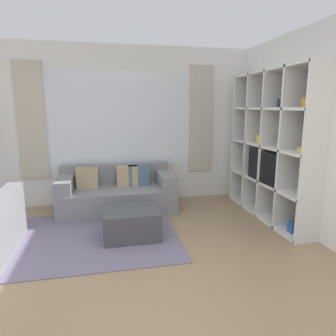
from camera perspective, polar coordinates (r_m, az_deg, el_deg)
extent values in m
plane|color=#9E7F5B|center=(2.88, -4.33, -23.99)|extent=(16.00, 16.00, 0.00)
cube|color=white|center=(5.33, -9.01, 7.90)|extent=(5.81, 0.07, 2.70)
cube|color=white|center=(5.28, -9.01, 8.96)|extent=(2.54, 0.01, 1.60)
cube|color=beige|center=(5.38, -24.64, 8.11)|extent=(0.44, 0.03, 1.90)
cube|color=beige|center=(5.54, 6.22, 9.15)|extent=(0.44, 0.03, 1.90)
cube|color=white|center=(4.64, 22.73, 6.64)|extent=(0.07, 4.14, 2.70)
cube|color=slate|center=(4.16, -17.94, -12.69)|extent=(2.72, 1.83, 0.01)
cube|color=#232328|center=(4.83, 20.52, 3.99)|extent=(0.02, 1.96, 2.20)
cube|color=white|center=(3.94, 26.10, 2.00)|extent=(0.35, 0.04, 2.20)
cube|color=white|center=(4.33, 22.14, 3.09)|extent=(0.35, 0.04, 2.20)
cube|color=white|center=(4.74, 18.84, 3.98)|extent=(0.35, 0.04, 2.20)
cube|color=white|center=(5.17, 16.06, 4.72)|extent=(0.35, 0.04, 2.20)
cube|color=white|center=(5.60, 13.71, 5.34)|extent=(0.35, 0.04, 2.20)
cube|color=white|center=(4.99, 18.03, -8.44)|extent=(0.35, 1.96, 0.04)
cube|color=white|center=(4.84, 18.42, -2.49)|extent=(0.35, 1.96, 0.04)
cube|color=white|center=(4.74, 18.84, 3.98)|extent=(0.35, 1.96, 0.04)
cube|color=white|center=(4.71, 19.28, 10.63)|extent=(0.35, 1.96, 0.04)
cube|color=white|center=(4.74, 19.72, 17.08)|extent=(0.35, 1.96, 0.04)
cube|color=black|center=(4.69, 17.46, 0.28)|extent=(0.04, 0.78, 0.47)
cube|color=black|center=(4.74, 17.52, -2.31)|extent=(0.10, 0.24, 0.03)
cube|color=#2856A8|center=(4.38, 22.72, -10.36)|extent=(0.11, 0.11, 0.14)
cylinder|color=gold|center=(4.51, 20.40, 4.22)|extent=(0.07, 0.07, 0.08)
cylinder|color=gold|center=(4.11, 23.98, 3.21)|extent=(0.08, 0.08, 0.06)
cylinder|color=orange|center=(4.09, 24.58, 11.31)|extent=(0.07, 0.07, 0.12)
cube|color=#232328|center=(4.46, 21.04, 11.51)|extent=(0.11, 0.11, 0.12)
cylinder|color=#388947|center=(5.00, 17.03, -1.28)|extent=(0.07, 0.07, 0.08)
cube|color=gold|center=(4.96, 17.13, 5.36)|extent=(0.09, 0.09, 0.13)
cube|color=gray|center=(5.00, -9.60, -5.86)|extent=(1.84, 0.88, 0.39)
cube|color=gray|center=(5.25, -9.92, -1.01)|extent=(1.84, 0.18, 0.33)
cube|color=gray|center=(4.96, -18.99, -2.90)|extent=(0.24, 0.82, 0.21)
cube|color=gray|center=(5.01, -0.56, -2.10)|extent=(0.24, 0.82, 0.21)
cube|color=tan|center=(4.98, -7.75, -1.54)|extent=(0.34, 0.13, 0.34)
cube|color=slate|center=(5.00, -5.63, -1.44)|extent=(0.34, 0.13, 0.34)
cube|color=tan|center=(4.98, -15.14, -1.85)|extent=(0.34, 0.12, 0.34)
cube|color=#47474C|center=(4.00, -7.04, -10.35)|extent=(0.71, 0.61, 0.38)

